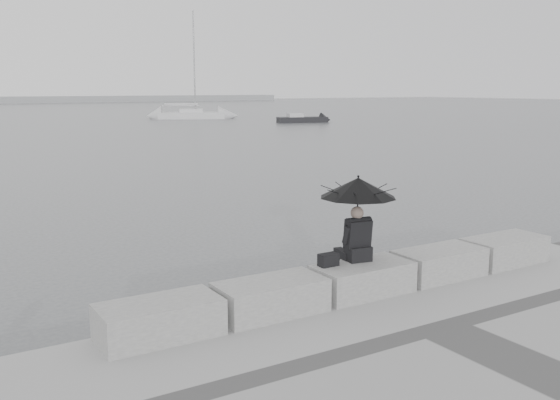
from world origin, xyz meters
TOP-DOWN VIEW (x-y plane):
  - ground at (0.00, 0.00)m, footprint 360.00×360.00m
  - stone_block_far_left at (-3.40, -0.45)m, footprint 1.60×0.80m
  - stone_block_left at (-1.70, -0.45)m, footprint 1.60×0.80m
  - stone_block_centre at (0.00, -0.45)m, footprint 1.60×0.80m
  - stone_block_right at (1.70, -0.45)m, footprint 1.60×0.80m
  - stone_block_far_right at (3.40, -0.45)m, footprint 1.60×0.80m
  - seated_person at (0.05, -0.24)m, footprint 1.23×1.23m
  - bag at (-0.53, -0.26)m, footprint 0.31×0.18m
  - sailboat_right at (24.69, 62.98)m, footprint 8.27×5.46m
  - small_motorboat at (31.67, 49.03)m, footprint 5.69×2.97m

SIDE VIEW (x-z plane):
  - ground at x=0.00m, z-range 0.00..0.00m
  - small_motorboat at x=31.67m, z-range -0.23..0.87m
  - sailboat_right at x=24.69m, z-range -5.93..6.97m
  - stone_block_far_left at x=-3.40m, z-range 0.50..1.00m
  - stone_block_left at x=-1.70m, z-range 0.50..1.00m
  - stone_block_centre at x=0.00m, z-range 0.50..1.00m
  - stone_block_right at x=1.70m, z-range 0.50..1.00m
  - stone_block_far_right at x=3.40m, z-range 0.50..1.00m
  - bag at x=-0.53m, z-range 1.00..1.20m
  - seated_person at x=0.05m, z-range 1.32..2.71m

